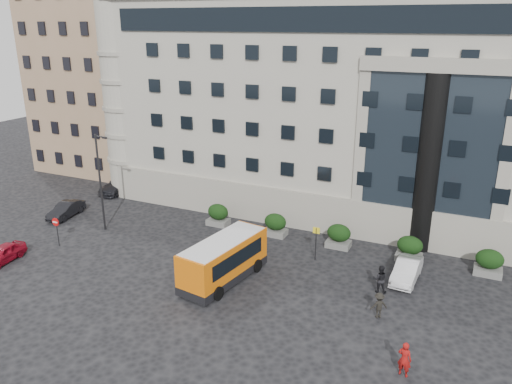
# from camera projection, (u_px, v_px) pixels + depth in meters

# --- Properties ---
(ground) EXTENTS (120.00, 120.00, 0.00)m
(ground) POSITION_uv_depth(u_px,v_px,m) (214.00, 275.00, 33.79)
(ground) COLOR black
(ground) RESTS_ON ground
(civic_building) EXTENTS (44.00, 24.00, 18.00)m
(civic_building) POSITION_uv_depth(u_px,v_px,m) (381.00, 102.00, 47.36)
(civic_building) COLOR #9E978B
(civic_building) RESTS_ON ground
(entrance_column) EXTENTS (1.80, 1.80, 13.00)m
(entrance_column) POSITION_uv_depth(u_px,v_px,m) (429.00, 165.00, 35.75)
(entrance_column) COLOR black
(entrance_column) RESTS_ON ground
(apartment_near) EXTENTS (14.00, 14.00, 20.00)m
(apartment_near) POSITION_uv_depth(u_px,v_px,m) (115.00, 79.00, 57.26)
(apartment_near) COLOR #917254
(apartment_near) RESTS_ON ground
(apartment_far) EXTENTS (13.00, 13.00, 22.00)m
(apartment_far) POSITION_uv_depth(u_px,v_px,m) (179.00, 59.00, 73.57)
(apartment_far) COLOR #81614B
(apartment_far) RESTS_ON ground
(hedge_a) EXTENTS (1.80, 1.26, 1.84)m
(hedge_a) POSITION_uv_depth(u_px,v_px,m) (218.00, 215.00, 41.77)
(hedge_a) COLOR #555553
(hedge_a) RESTS_ON ground
(hedge_b) EXTENTS (1.80, 1.26, 1.84)m
(hedge_b) POSITION_uv_depth(u_px,v_px,m) (275.00, 225.00, 39.71)
(hedge_b) COLOR #555553
(hedge_b) RESTS_ON ground
(hedge_c) EXTENTS (1.80, 1.26, 1.84)m
(hedge_c) POSITION_uv_depth(u_px,v_px,m) (339.00, 236.00, 37.64)
(hedge_c) COLOR #555553
(hedge_c) RESTS_ON ground
(hedge_d) EXTENTS (1.80, 1.26, 1.84)m
(hedge_d) POSITION_uv_depth(u_px,v_px,m) (410.00, 248.00, 35.57)
(hedge_d) COLOR #555553
(hedge_d) RESTS_ON ground
(hedge_e) EXTENTS (1.80, 1.26, 1.84)m
(hedge_e) POSITION_uv_depth(u_px,v_px,m) (489.00, 262.00, 33.50)
(hedge_e) COLOR #555553
(hedge_e) RESTS_ON ground
(street_lamp) EXTENTS (1.16, 0.18, 8.00)m
(street_lamp) POSITION_uv_depth(u_px,v_px,m) (100.00, 179.00, 39.70)
(street_lamp) COLOR #262628
(street_lamp) RESTS_ON ground
(bus_stop_sign) EXTENTS (0.50, 0.08, 2.52)m
(bus_stop_sign) POSITION_uv_depth(u_px,v_px,m) (316.00, 238.00, 35.33)
(bus_stop_sign) COLOR #262628
(bus_stop_sign) RESTS_ON ground
(no_entry_sign) EXTENTS (0.64, 0.16, 2.32)m
(no_entry_sign) POSITION_uv_depth(u_px,v_px,m) (56.00, 226.00, 37.53)
(no_entry_sign) COLOR #262628
(no_entry_sign) RESTS_ON ground
(minibus) EXTENTS (3.40, 7.17, 2.88)m
(minibus) POSITION_uv_depth(u_px,v_px,m) (224.00, 258.00, 32.57)
(minibus) COLOR #DC640A
(minibus) RESTS_ON ground
(red_truck) EXTENTS (2.72, 5.52, 2.94)m
(red_truck) POSITION_uv_depth(u_px,v_px,m) (168.00, 161.00, 55.54)
(red_truck) COLOR maroon
(red_truck) RESTS_ON ground
(parked_car_a) EXTENTS (1.87, 3.77, 1.24)m
(parked_car_a) POSITION_uv_depth(u_px,v_px,m) (2.00, 254.00, 35.39)
(parked_car_a) COLOR maroon
(parked_car_a) RESTS_ON ground
(parked_car_b) EXTENTS (1.91, 4.08, 1.29)m
(parked_car_b) POSITION_uv_depth(u_px,v_px,m) (66.00, 210.00, 43.62)
(parked_car_b) COLOR black
(parked_car_b) RESTS_ON ground
(parked_car_c) EXTENTS (2.78, 5.50, 1.53)m
(parked_car_c) POSITION_uv_depth(u_px,v_px,m) (122.00, 184.00, 50.03)
(parked_car_c) COLOR black
(parked_car_c) RESTS_ON ground
(parked_car_d) EXTENTS (2.32, 4.70, 1.28)m
(parked_car_d) POSITION_uv_depth(u_px,v_px,m) (185.00, 184.00, 50.51)
(parked_car_d) COLOR black
(parked_car_d) RESTS_ON ground
(white_taxi) EXTENTS (1.64, 4.20, 1.36)m
(white_taxi) POSITION_uv_depth(u_px,v_px,m) (407.00, 270.00, 32.91)
(white_taxi) COLOR silver
(white_taxi) RESTS_ON ground
(pedestrian_a) EXTENTS (0.75, 0.57, 1.84)m
(pedestrian_a) POSITION_uv_depth(u_px,v_px,m) (405.00, 359.00, 23.91)
(pedestrian_a) COLOR maroon
(pedestrian_a) RESTS_ON ground
(pedestrian_b) EXTENTS (1.00, 0.84, 1.85)m
(pedestrian_b) POSITION_uv_depth(u_px,v_px,m) (380.00, 279.00, 31.33)
(pedestrian_b) COLOR black
(pedestrian_b) RESTS_ON ground
(pedestrian_c) EXTENTS (1.17, 1.06, 1.58)m
(pedestrian_c) POSITION_uv_depth(u_px,v_px,m) (379.00, 305.00, 28.68)
(pedestrian_c) COLOR black
(pedestrian_c) RESTS_ON ground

